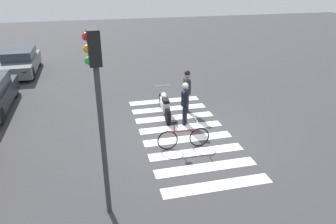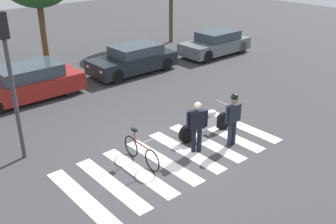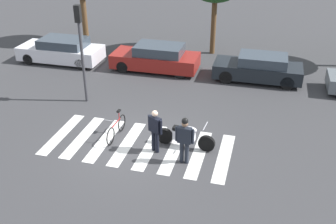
% 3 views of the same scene
% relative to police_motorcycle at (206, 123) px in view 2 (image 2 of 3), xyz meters
% --- Properties ---
extents(ground_plane, '(60.00, 60.00, 0.00)m').
position_rel_police_motorcycle_xyz_m(ground_plane, '(-1.67, -0.33, -0.45)').
color(ground_plane, '#38383A').
extents(police_motorcycle, '(2.20, 0.62, 1.02)m').
position_rel_police_motorcycle_xyz_m(police_motorcycle, '(0.00, 0.00, 0.00)').
color(police_motorcycle, black).
rests_on(police_motorcycle, ground_plane).
extents(leaning_bicycle, '(0.46, 1.72, 0.99)m').
position_rel_police_motorcycle_xyz_m(leaning_bicycle, '(-2.67, 0.00, -0.08)').
color(leaning_bicycle, black).
rests_on(leaning_bicycle, ground_plane).
extents(officer_on_foot, '(0.66, 0.23, 1.73)m').
position_rel_police_motorcycle_xyz_m(officer_on_foot, '(0.18, -0.96, 0.54)').
color(officer_on_foot, '#1E232D').
rests_on(officer_on_foot, ground_plane).
extents(officer_by_motorcycle, '(0.59, 0.40, 1.64)m').
position_rel_police_motorcycle_xyz_m(officer_by_motorcycle, '(-0.97, -0.55, 0.48)').
color(officer_by_motorcycle, black).
rests_on(officer_by_motorcycle, ground_plane).
extents(crosswalk_stripes, '(6.75, 3.08, 0.01)m').
position_rel_police_motorcycle_xyz_m(crosswalk_stripes, '(-1.67, -0.33, -0.45)').
color(crosswalk_stripes, silver).
rests_on(crosswalk_stripes, ground_plane).
extents(car_maroon_wagon, '(4.56, 1.91, 1.39)m').
position_rel_police_motorcycle_xyz_m(car_maroon_wagon, '(-3.17, 7.02, 0.22)').
color(car_maroon_wagon, black).
rests_on(car_maroon_wagon, ground_plane).
extents(car_black_suv, '(4.31, 1.80, 1.34)m').
position_rel_police_motorcycle_xyz_m(car_black_suv, '(2.16, 6.97, 0.20)').
color(car_black_suv, black).
rests_on(car_black_suv, ground_plane).
extents(car_grey_coupe, '(4.20, 1.75, 1.31)m').
position_rel_police_motorcycle_xyz_m(car_grey_coupe, '(7.53, 6.54, 0.19)').
color(car_grey_coupe, black).
rests_on(car_grey_coupe, ground_plane).
extents(traffic_light_pole, '(0.26, 0.34, 4.29)m').
position_rel_police_motorcycle_xyz_m(traffic_light_pole, '(-5.12, 2.58, 2.43)').
color(traffic_light_pole, '#38383D').
rests_on(traffic_light_pole, ground_plane).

